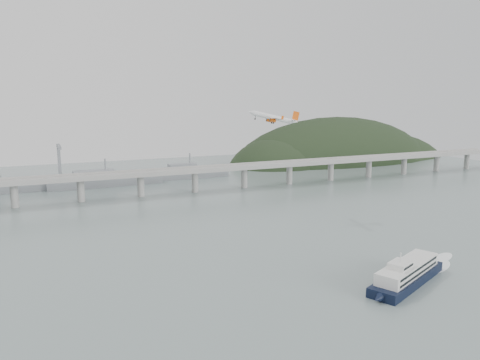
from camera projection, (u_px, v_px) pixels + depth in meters
name	position (u px, v px, depth m)	size (l,w,h in m)	color
ground	(283.00, 265.00, 243.35)	(900.00, 900.00, 0.00)	slate
bridge	(172.00, 175.00, 419.31)	(800.00, 22.00, 23.90)	gray
headland	(343.00, 173.00, 660.03)	(365.00, 155.00, 156.00)	black
ferry	(407.00, 274.00, 218.43)	(86.10, 44.33, 17.24)	black
airliner	(274.00, 118.00, 313.27)	(35.23, 32.46, 10.69)	white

